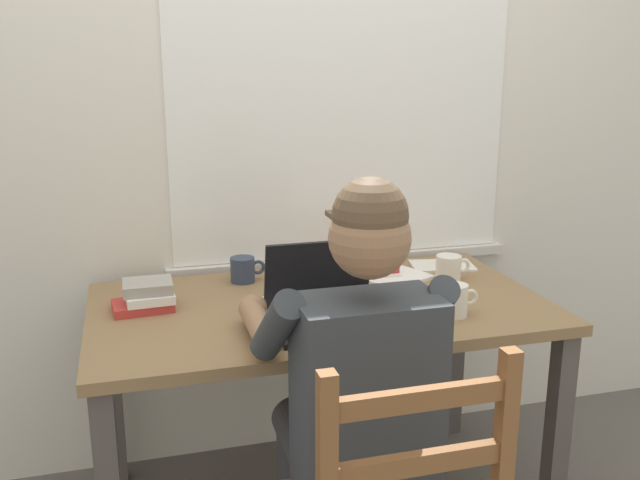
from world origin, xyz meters
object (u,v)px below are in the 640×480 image
at_px(coffee_mug_spare, 449,268).
at_px(book_stack_side, 371,269).
at_px(coffee_mug_white, 455,300).
at_px(computer_mouse, 417,314).
at_px(book_stack_main, 147,296).
at_px(laptop, 326,305).
at_px(coffee_mug_dark, 243,270).
at_px(desk, 320,330).
at_px(seated_person, 353,387).

relative_size(coffee_mug_spare, book_stack_side, 0.64).
bearing_deg(coffee_mug_spare, coffee_mug_white, -112.76).
distance_m(computer_mouse, book_stack_main, 0.83).
distance_m(computer_mouse, book_stack_side, 0.44).
xyz_separation_m(laptop, coffee_mug_spare, (0.52, 0.26, -0.01)).
bearing_deg(coffee_mug_dark, coffee_mug_white, -41.84).
bearing_deg(coffee_mug_dark, book_stack_main, -150.28).
bearing_deg(book_stack_main, book_stack_side, 9.74).
bearing_deg(coffee_mug_spare, book_stack_side, 152.06).
xyz_separation_m(laptop, coffee_mug_white, (0.39, -0.05, -0.00)).
xyz_separation_m(desk, computer_mouse, (0.24, -0.22, 0.11)).
xyz_separation_m(coffee_mug_dark, coffee_mug_spare, (0.69, -0.18, 0.00)).
distance_m(desk, book_stack_main, 0.56).
bearing_deg(laptop, book_stack_side, 54.37).
relative_size(laptop, coffee_mug_dark, 2.70).
height_order(computer_mouse, coffee_mug_dark, coffee_mug_dark).
relative_size(seated_person, coffee_mug_spare, 9.94).
relative_size(computer_mouse, coffee_mug_spare, 0.79).
xyz_separation_m(desk, coffee_mug_dark, (-0.20, 0.28, 0.14)).
height_order(laptop, coffee_mug_dark, laptop).
bearing_deg(book_stack_side, seated_person, -113.04).
relative_size(coffee_mug_white, book_stack_main, 0.61).
bearing_deg(seated_person, book_stack_main, 130.74).
distance_m(seated_person, coffee_mug_white, 0.49).
bearing_deg(book_stack_main, coffee_mug_dark, 29.72).
distance_m(seated_person, laptop, 0.33).
height_order(seated_person, computer_mouse, seated_person).
distance_m(computer_mouse, coffee_mug_white, 0.12).
bearing_deg(laptop, coffee_mug_dark, 110.83).
bearing_deg(book_stack_main, computer_mouse, -21.74).
xyz_separation_m(seated_person, laptop, (0.02, 0.31, 0.11)).
distance_m(seated_person, book_stack_main, 0.75).
distance_m(seated_person, book_stack_side, 0.76).
height_order(seated_person, book_stack_side, seated_person).
relative_size(computer_mouse, book_stack_main, 0.52).
bearing_deg(desk, computer_mouse, -42.50).
height_order(coffee_mug_white, book_stack_side, coffee_mug_white).
bearing_deg(laptop, computer_mouse, -10.99).
xyz_separation_m(coffee_mug_white, coffee_mug_dark, (-0.56, 0.50, -0.01)).
bearing_deg(desk, book_stack_main, 170.63).
bearing_deg(computer_mouse, coffee_mug_dark, 131.32).
relative_size(coffee_mug_spare, book_stack_main, 0.65).
relative_size(desk, computer_mouse, 14.33).
distance_m(laptop, coffee_mug_white, 0.39).
distance_m(coffee_mug_dark, book_stack_main, 0.38).
xyz_separation_m(book_stack_main, book_stack_side, (0.78, 0.13, -0.02)).
distance_m(laptop, book_stack_side, 0.48).
height_order(coffee_mug_spare, book_stack_main, coffee_mug_spare).
bearing_deg(desk, coffee_mug_spare, 10.82).
height_order(coffee_mug_spare, book_stack_side, coffee_mug_spare).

